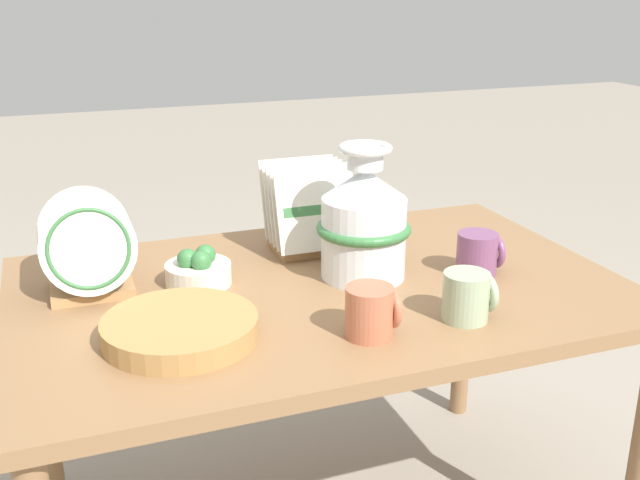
% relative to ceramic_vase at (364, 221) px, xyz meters
% --- Properties ---
extents(display_table, '(1.39, 0.89, 0.71)m').
position_rel_ceramic_vase_xyz_m(display_table, '(-0.11, -0.01, -0.21)').
color(display_table, olive).
rests_on(display_table, ground_plane).
extents(ceramic_vase, '(0.22, 0.22, 0.32)m').
position_rel_ceramic_vase_xyz_m(ceramic_vase, '(0.00, 0.00, 0.00)').
color(ceramic_vase, silver).
rests_on(ceramic_vase, display_table).
extents(dish_rack_round_plates, '(0.20, 0.20, 0.22)m').
position_rel_ceramic_vase_xyz_m(dish_rack_round_plates, '(-0.61, 0.12, -0.04)').
color(dish_rack_round_plates, tan).
rests_on(dish_rack_round_plates, display_table).
extents(dish_rack_square_plates, '(0.21, 0.20, 0.23)m').
position_rel_ceramic_vase_xyz_m(dish_rack_square_plates, '(-0.06, 0.22, -0.05)').
color(dish_rack_square_plates, tan).
rests_on(dish_rack_square_plates, display_table).
extents(wicker_charger_stack, '(0.31, 0.31, 0.04)m').
position_rel_ceramic_vase_xyz_m(wicker_charger_stack, '(-0.47, -0.18, -0.12)').
color(wicker_charger_stack, '#AD7F47').
rests_on(wicker_charger_stack, display_table).
extents(mug_terracotta_glaze, '(0.11, 0.10, 0.10)m').
position_rel_ceramic_vase_xyz_m(mug_terracotta_glaze, '(-0.11, -0.29, -0.09)').
color(mug_terracotta_glaze, '#B76647').
rests_on(mug_terracotta_glaze, display_table).
extents(mug_sage_glaze, '(0.11, 0.10, 0.10)m').
position_rel_ceramic_vase_xyz_m(mug_sage_glaze, '(0.11, -0.29, -0.09)').
color(mug_sage_glaze, '#9EB28E').
rests_on(mug_sage_glaze, display_table).
extents(mug_plum_glaze, '(0.11, 0.10, 0.10)m').
position_rel_ceramic_vase_xyz_m(mug_plum_glaze, '(0.26, -0.08, -0.09)').
color(mug_plum_glaze, '#7A4770').
rests_on(mug_plum_glaze, display_table).
extents(fruit_bowl, '(0.15, 0.15, 0.09)m').
position_rel_ceramic_vase_xyz_m(fruit_bowl, '(-0.38, 0.09, -0.10)').
color(fruit_bowl, silver).
rests_on(fruit_bowl, display_table).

